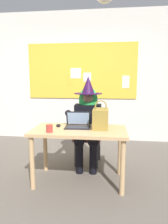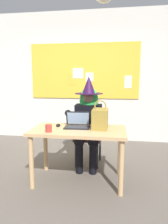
# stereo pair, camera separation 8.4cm
# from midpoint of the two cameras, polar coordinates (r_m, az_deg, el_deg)

# --- Properties ---
(ground_plane) EXTENTS (24.00, 24.00, 0.00)m
(ground_plane) POSITION_cam_midpoint_polar(r_m,az_deg,el_deg) (3.00, -5.08, -18.03)
(ground_plane) COLOR #5B544C
(wall_back_bulletin) EXTENTS (6.72, 2.19, 2.83)m
(wall_back_bulletin) POSITION_cam_midpoint_polar(r_m,az_deg,el_deg) (4.60, 0.64, 9.86)
(wall_back_bulletin) COLOR silver
(wall_back_bulletin) RESTS_ON ground
(desk_main) EXTENTS (1.23, 0.66, 0.73)m
(desk_main) POSITION_cam_midpoint_polar(r_m,az_deg,el_deg) (2.69, -0.64, -7.01)
(desk_main) COLOR tan
(desk_main) RESTS_ON ground
(chair_at_desk) EXTENTS (0.44, 0.44, 0.91)m
(chair_at_desk) POSITION_cam_midpoint_polar(r_m,az_deg,el_deg) (3.37, 2.23, -5.66)
(chair_at_desk) COLOR #4C1E19
(chair_at_desk) RESTS_ON ground
(person_costumed) EXTENTS (0.61, 0.69, 1.42)m
(person_costumed) POSITION_cam_midpoint_polar(r_m,az_deg,el_deg) (3.19, 1.98, -1.30)
(person_costumed) COLOR black
(person_costumed) RESTS_ON ground
(laptop) EXTENTS (0.35, 0.28, 0.21)m
(laptop) POSITION_cam_midpoint_polar(r_m,az_deg,el_deg) (2.76, -0.97, -3.32)
(laptop) COLOR black
(laptop) RESTS_ON desk_main
(computer_mouse) EXTENTS (0.08, 0.11, 0.03)m
(computer_mouse) POSITION_cam_midpoint_polar(r_m,az_deg,el_deg) (2.83, -6.42, -3.69)
(computer_mouse) COLOR black
(computer_mouse) RESTS_ON desk_main
(handbag) EXTENTS (0.20, 0.30, 0.38)m
(handbag) POSITION_cam_midpoint_polar(r_m,az_deg,el_deg) (2.68, 5.45, -1.83)
(handbag) COLOR olive
(handbag) RESTS_ON desk_main
(coffee_mug) EXTENTS (0.08, 0.08, 0.09)m
(coffee_mug) POSITION_cam_midpoint_polar(r_m,az_deg,el_deg) (2.54, -9.00, -4.50)
(coffee_mug) COLOR #B23833
(coffee_mug) RESTS_ON desk_main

